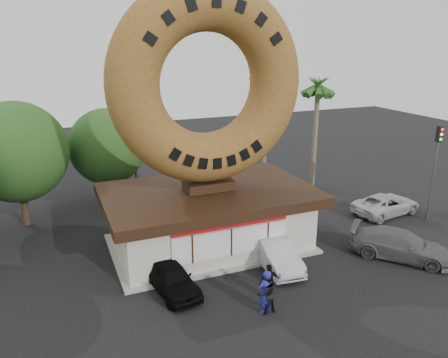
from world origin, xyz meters
name	(u,v)px	position (x,y,z in m)	size (l,w,h in m)	color
ground	(257,302)	(0.00, 0.00, 0.00)	(90.00, 90.00, 0.00)	black
donut_shop	(209,216)	(0.00, 5.98, 1.77)	(11.20, 7.20, 3.80)	beige
giant_donut	(208,84)	(0.00, 6.00, 8.86)	(10.12, 10.12, 2.58)	brown
tree_west	(16,152)	(-9.50, 13.00, 4.64)	(6.00, 6.00, 7.65)	#473321
tree_mid	(107,147)	(-4.00, 15.00, 4.02)	(5.20, 5.20, 6.63)	#473321
palm_near	(266,76)	(7.50, 14.00, 8.41)	(2.60, 2.60, 9.75)	#726651
palm_far	(318,90)	(11.00, 12.50, 7.48)	(2.60, 2.60, 8.75)	#726651
street_lamp	(135,135)	(-1.86, 16.00, 4.48)	(2.11, 0.20, 8.00)	#59595E
traffic_signal	(435,162)	(14.00, 3.99, 3.87)	(0.30, 0.38, 6.07)	#59595E
person_left	(266,292)	(-0.06, -0.83, 0.99)	(0.72, 0.47, 1.98)	navy
person_center	(266,293)	(-0.01, -0.80, 0.89)	(0.87, 0.68, 1.79)	black
person_right	(269,282)	(0.60, 0.07, 0.83)	(0.98, 0.41, 1.67)	black
car_black	(171,278)	(-3.23, 2.30, 0.67)	(1.59, 3.95, 1.35)	black
car_silver	(274,252)	(2.25, 2.64, 0.73)	(1.54, 4.43, 1.46)	#ABABB0
car_grey	(400,245)	(8.75, 0.80, 0.74)	(2.08, 5.12, 1.48)	#595C5E
car_white	(386,204)	(12.36, 5.89, 0.66)	(2.20, 4.77, 1.33)	#BABABA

